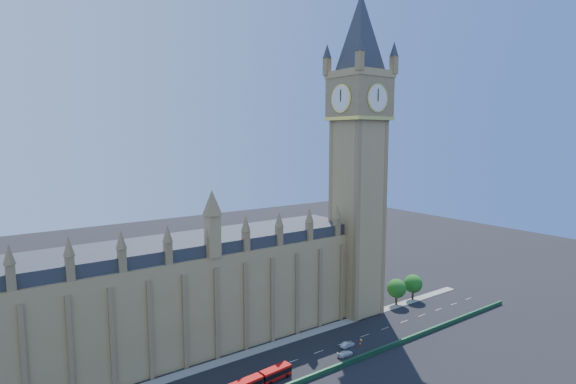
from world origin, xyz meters
TOP-DOWN VIEW (x-y plane):
  - ground at (0.00, 0.00)m, footprint 400.00×400.00m
  - palace_westminster at (-25.00, 22.00)m, footprint 120.00×20.00m
  - elizabeth_tower at (38.00, 13.99)m, footprint 20.59×20.59m
  - bridge_parapet at (0.00, -9.00)m, footprint 160.00×0.60m
  - kerb_north at (0.00, 9.50)m, footprint 160.00×3.00m
  - tree_east_near at (52.22, 10.08)m, footprint 6.00×6.00m
  - tree_east_far at (60.22, 10.08)m, footprint 6.00×6.00m
  - red_bus at (-8.19, -4.72)m, footprint 16.16×3.58m
  - car_grey at (-2.00, -4.55)m, footprint 4.03×1.73m
  - car_silver at (19.66, -2.17)m, footprint 4.08×1.65m
  - car_white at (15.99, -5.38)m, footprint 4.31×1.84m
  - cone_a at (21.82, -1.08)m, footprint 0.58×0.58m
  - cone_b at (24.87, -2.01)m, footprint 0.52×0.52m
  - cone_c at (23.05, -3.33)m, footprint 0.50×0.50m
  - cone_d at (24.80, -1.73)m, footprint 0.55×0.55m

SIDE VIEW (x-z plane):
  - ground at x=0.00m, z-range 0.00..0.00m
  - kerb_north at x=0.00m, z-range 0.00..0.16m
  - cone_c at x=23.05m, z-range 0.00..0.70m
  - cone_a at x=21.82m, z-range 0.00..0.71m
  - cone_d at x=24.80m, z-range 0.00..0.74m
  - cone_b at x=24.87m, z-range -0.01..0.76m
  - bridge_parapet at x=0.00m, z-range 0.00..1.20m
  - car_white at x=15.99m, z-range 0.00..1.24m
  - car_silver at x=19.66m, z-range 0.00..1.32m
  - car_grey at x=-2.00m, z-range 0.00..1.36m
  - red_bus at x=-8.19m, z-range 0.07..2.80m
  - tree_east_near at x=52.22m, z-range 1.39..9.89m
  - tree_east_far at x=60.22m, z-range 1.39..9.89m
  - palace_westminster at x=-25.00m, z-range -0.14..27.86m
  - elizabeth_tower at x=38.00m, z-range 2.06..107.06m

